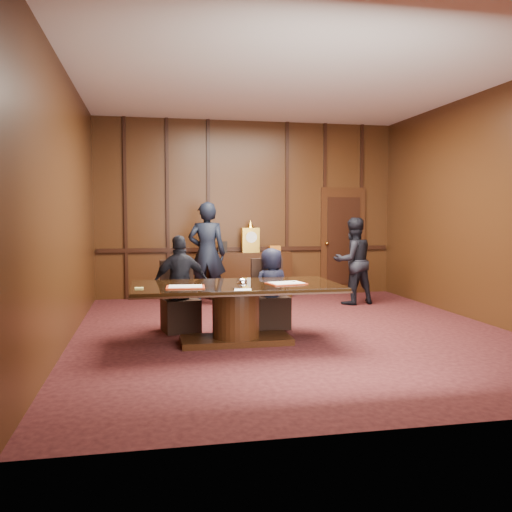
# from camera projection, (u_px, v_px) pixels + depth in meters

# --- Properties ---
(room) EXTENTS (7.00, 7.04, 3.50)m
(room) POSITION_uv_depth(u_px,v_px,m) (296.00, 209.00, 7.60)
(room) COLOR black
(room) RESTS_ON ground
(sideboard) EXTENTS (1.60, 0.45, 1.54)m
(sideboard) POSITION_uv_depth(u_px,v_px,m) (250.00, 273.00, 10.74)
(sideboard) COLOR black
(sideboard) RESTS_ON ground
(conference_table) EXTENTS (2.62, 1.32, 0.76)m
(conference_table) POSITION_uv_depth(u_px,v_px,m) (236.00, 304.00, 6.89)
(conference_table) COLOR black
(conference_table) RESTS_ON ground
(folder_left) EXTENTS (0.48, 0.36, 0.02)m
(folder_left) POSITION_uv_depth(u_px,v_px,m) (186.00, 287.00, 6.53)
(folder_left) COLOR #A82A0F
(folder_left) RESTS_ON conference_table
(folder_right) EXTENTS (0.52, 0.41, 0.02)m
(folder_right) POSITION_uv_depth(u_px,v_px,m) (286.00, 283.00, 6.88)
(folder_right) COLOR #A82A0F
(folder_right) RESTS_ON conference_table
(inkstand) EXTENTS (0.20, 0.14, 0.12)m
(inkstand) POSITION_uv_depth(u_px,v_px,m) (242.00, 284.00, 6.42)
(inkstand) COLOR white
(inkstand) RESTS_ON conference_table
(notepad) EXTENTS (0.10, 0.07, 0.01)m
(notepad) POSITION_uv_depth(u_px,v_px,m) (139.00, 288.00, 6.43)
(notepad) COLOR #DAD36B
(notepad) RESTS_ON conference_table
(chair_left) EXTENTS (0.56, 0.56, 0.99)m
(chair_left) POSITION_uv_depth(u_px,v_px,m) (180.00, 310.00, 7.63)
(chair_left) COLOR black
(chair_left) RESTS_ON ground
(chair_right) EXTENTS (0.51, 0.51, 0.99)m
(chair_right) POSITION_uv_depth(u_px,v_px,m) (270.00, 307.00, 7.89)
(chair_right) COLOR black
(chair_right) RESTS_ON ground
(signatory_left) EXTENTS (0.84, 0.47, 1.36)m
(signatory_left) POSITION_uv_depth(u_px,v_px,m) (181.00, 284.00, 7.53)
(signatory_left) COLOR black
(signatory_left) RESTS_ON ground
(signatory_right) EXTENTS (0.65, 0.51, 1.16)m
(signatory_right) POSITION_uv_depth(u_px,v_px,m) (272.00, 288.00, 7.79)
(signatory_right) COLOR black
(signatory_right) RESTS_ON ground
(witness_left) EXTENTS (0.75, 0.56, 1.87)m
(witness_left) POSITION_uv_depth(u_px,v_px,m) (207.00, 254.00, 9.80)
(witness_left) COLOR black
(witness_left) RESTS_ON ground
(witness_right) EXTENTS (0.87, 0.73, 1.59)m
(witness_right) POSITION_uv_depth(u_px,v_px,m) (353.00, 261.00, 9.90)
(witness_right) COLOR black
(witness_right) RESTS_ON ground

